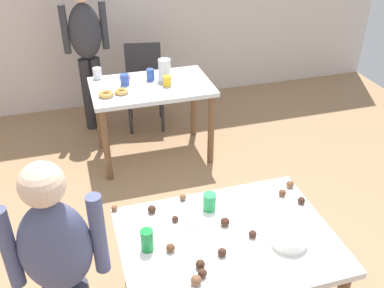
{
  "coord_description": "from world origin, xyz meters",
  "views": [
    {
      "loc": [
        -0.69,
        -1.76,
        2.37
      ],
      "look_at": [
        -0.01,
        0.54,
        0.9
      ],
      "focal_mm": 41.08,
      "sensor_mm": 36.0,
      "label": 1
    }
  ],
  "objects": [
    {
      "name": "dining_table_near",
      "position": [
        -0.03,
        -0.18,
        0.65
      ],
      "size": [
        1.12,
        0.82,
        0.75
      ],
      "color": "white",
      "rests_on": "ground_plane"
    },
    {
      "name": "dining_table_far",
      "position": [
        0.0,
        1.86,
        0.63
      ],
      "size": [
        1.09,
        0.68,
        0.75
      ],
      "color": "silver",
      "rests_on": "ground_plane"
    },
    {
      "name": "chair_far_table",
      "position": [
        0.06,
        2.56,
        0.5
      ],
      "size": [
        0.46,
        0.46,
        0.87
      ],
      "color": "#2D2D33",
      "rests_on": "ground_plane"
    },
    {
      "name": "person_girl_near",
      "position": [
        -0.86,
        -0.23,
        0.84
      ],
      "size": [
        0.45,
        0.22,
        1.41
      ],
      "color": "#383D4C",
      "rests_on": "ground_plane"
    },
    {
      "name": "person_adult_far",
      "position": [
        -0.49,
        2.6,
        0.93
      ],
      "size": [
        0.45,
        0.23,
        1.55
      ],
      "color": "#28282D",
      "rests_on": "ground_plane"
    },
    {
      "name": "mixing_bowl",
      "position": [
        0.26,
        -0.31,
        0.78
      ],
      "size": [
        0.19,
        0.19,
        0.06
      ],
      "primitive_type": "cylinder",
      "color": "white",
      "rests_on": "dining_table_near"
    },
    {
      "name": "soda_can",
      "position": [
        -0.44,
        -0.14,
        0.81
      ],
      "size": [
        0.07,
        0.07,
        0.12
      ],
      "primitive_type": "cylinder",
      "color": "#198438",
      "rests_on": "dining_table_near"
    },
    {
      "name": "fork_near",
      "position": [
        -0.16,
        -0.04,
        0.75
      ],
      "size": [
        0.17,
        0.02,
        0.01
      ],
      "primitive_type": "cube",
      "color": "silver",
      "rests_on": "dining_table_near"
    },
    {
      "name": "cup_near_0",
      "position": [
        -0.05,
        0.07,
        0.8
      ],
      "size": [
        0.07,
        0.07,
        0.1
      ],
      "primitive_type": "cylinder",
      "color": "green",
      "rests_on": "dining_table_near"
    },
    {
      "name": "cake_ball_0",
      "position": [
        -0.23,
        -0.39,
        0.77
      ],
      "size": [
        0.04,
        0.04,
        0.04
      ],
      "primitive_type": "sphere",
      "color": "#3D2319",
      "rests_on": "dining_table_near"
    },
    {
      "name": "cake_ball_1",
      "position": [
        -0.17,
        0.19,
        0.77
      ],
      "size": [
        0.04,
        0.04,
        0.04
      ],
      "primitive_type": "sphere",
      "color": "brown",
      "rests_on": "dining_table_near"
    },
    {
      "name": "cake_ball_2",
      "position": [
        -0.01,
        -0.09,
        0.77
      ],
      "size": [
        0.05,
        0.05,
        0.05
      ],
      "primitive_type": "sphere",
      "color": "#3D2319",
      "rests_on": "dining_table_near"
    },
    {
      "name": "cake_ball_3",
      "position": [
        0.41,
        0.06,
        0.77
      ],
      "size": [
        0.04,
        0.04,
        0.04
      ],
      "primitive_type": "sphere",
      "color": "brown",
      "rests_on": "dining_table_near"
    },
    {
      "name": "cake_ball_4",
      "position": [
        0.49,
        0.12,
        0.77
      ],
      "size": [
        0.05,
        0.05,
        0.05
      ],
      "primitive_type": "sphere",
      "color": "brown",
      "rests_on": "dining_table_near"
    },
    {
      "name": "cake_ball_5",
      "position": [
        -0.56,
        0.21,
        0.77
      ],
      "size": [
        0.04,
        0.04,
        0.04
      ],
      "primitive_type": "sphere",
      "color": "brown",
      "rests_on": "dining_table_near"
    },
    {
      "name": "cake_ball_6",
      "position": [
        -0.34,
        -0.19,
        0.77
      ],
      "size": [
        0.05,
        0.05,
        0.05
      ],
      "primitive_type": "sphere",
      "color": "brown",
      "rests_on": "dining_table_near"
    },
    {
      "name": "cake_ball_7",
      "position": [
        -0.23,
        -0.34,
        0.77
      ],
      "size": [
        0.05,
        0.05,
        0.05
      ],
      "primitive_type": "sphere",
      "color": "#3D2319",
      "rests_on": "dining_table_near"
    },
    {
      "name": "cake_ball_8",
      "position": [
        -0.36,
        0.13,
        0.77
      ],
      "size": [
        0.05,
        0.05,
        0.05
      ],
      "primitive_type": "sphere",
      "color": "#3D2319",
      "rests_on": "dining_table_near"
    },
    {
      "name": "cake_ball_9",
      "position": [
        0.48,
        -0.04,
        0.77
      ],
      "size": [
        0.04,
        0.04,
        0.04
      ],
      "primitive_type": "sphere",
      "color": "#3D2319",
      "rests_on": "dining_table_near"
    },
    {
      "name": "cake_ball_10",
      "position": [
        -0.1,
        -0.29,
        0.77
      ],
      "size": [
        0.05,
        0.05,
        0.05
      ],
      "primitive_type": "sphere",
      "color": "#3D2319",
      "rests_on": "dining_table_near"
    },
    {
      "name": "cake_ball_11",
      "position": [
        -0.26,
        0.02,
        0.77
      ],
      "size": [
        0.04,
        0.04,
        0.04
      ],
      "primitive_type": "sphere",
      "color": "#3D2319",
      "rests_on": "dining_table_near"
    },
    {
      "name": "cake_ball_12",
      "position": [
        0.1,
        -0.21,
        0.77
      ],
      "size": [
        0.04,
        0.04,
        0.04
      ],
      "primitive_type": "sphere",
      "color": "#3D2319",
      "rests_on": "dining_table_near"
    },
    {
      "name": "cake_ball_13",
      "position": [
        -0.27,
        -0.43,
        0.78
      ],
      "size": [
        0.05,
        0.05,
        0.05
      ],
      "primitive_type": "sphere",
      "color": "brown",
      "rests_on": "dining_table_near"
    },
    {
      "name": "pitcher_far",
      "position": [
        0.14,
        1.93,
        0.85
      ],
      "size": [
        0.12,
        0.12,
        0.2
      ],
      "primitive_type": "cylinder",
      "color": "white",
      "rests_on": "dining_table_far"
    },
    {
      "name": "cup_far_0",
      "position": [
        0.14,
        1.8,
        0.8
      ],
      "size": [
        0.08,
        0.08,
        0.09
      ],
      "primitive_type": "cylinder",
      "color": "yellow",
      "rests_on": "dining_table_far"
    },
    {
      "name": "cup_far_1",
      "position": [
        -0.45,
        2.15,
        0.8
      ],
      "size": [
        0.08,
        0.08,
        0.1
      ],
      "primitive_type": "cylinder",
      "color": "white",
      "rests_on": "dining_table_far"
    },
    {
      "name": "cup_far_2",
      "position": [
        0.02,
        1.97,
        0.8
      ],
      "size": [
        0.07,
        0.07,
        0.11
      ],
      "primitive_type": "cylinder",
      "color": "#3351B2",
      "rests_on": "dining_table_far"
    },
    {
      "name": "cup_far_3",
      "position": [
        -0.22,
        1.93,
        0.8
      ],
      "size": [
        0.08,
        0.08,
        0.1
      ],
      "primitive_type": "cylinder",
      "color": "#3351B2",
      "rests_on": "dining_table_far"
    },
    {
      "name": "donut_far_0",
      "position": [
        -0.42,
        1.73,
        0.77
      ],
      "size": [
        0.13,
        0.13,
        0.04
      ],
      "primitive_type": "torus",
      "color": "gold",
      "rests_on": "dining_table_far"
    },
    {
      "name": "donut_far_1",
      "position": [
        -0.2,
        2.08,
        0.77
      ],
      "size": [
        0.11,
        0.11,
        0.03
      ],
      "primitive_type": "torus",
      "color": "pink",
      "rests_on": "dining_table_far"
    },
    {
      "name": "donut_far_2",
      "position": [
        -0.29,
        1.75,
        0.77
      ],
      "size": [
        0.12,
        0.12,
        0.03
      ],
      "primitive_type": "torus",
      "color": "gold",
      "rests_on": "dining_table_far"
    }
  ]
}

